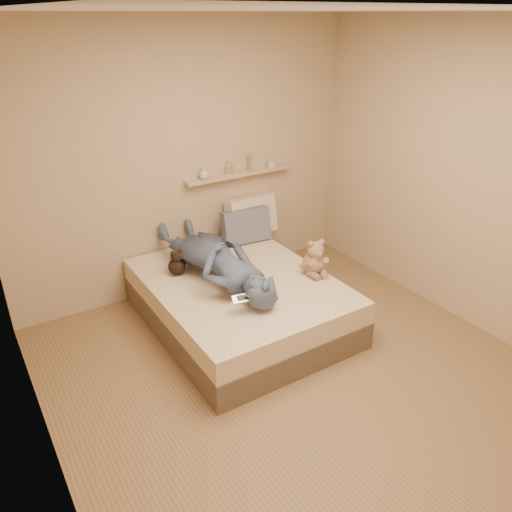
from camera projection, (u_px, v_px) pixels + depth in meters
room at (308, 225)px, 3.36m from camera, size 3.80×3.80×3.80m
bed at (240, 301)px, 4.54m from camera, size 1.50×1.90×0.45m
game_console at (242, 298)px, 3.87m from camera, size 0.17×0.10×0.05m
teddy_bear at (315, 260)px, 4.48m from camera, size 0.28×0.27×0.34m
dark_plush at (177, 264)px, 4.49m from camera, size 0.16×0.16×0.25m
pillow_cream at (251, 216)px, 5.29m from camera, size 0.56×0.26×0.42m
pillow_grey at (246, 226)px, 5.13m from camera, size 0.52×0.26×0.36m
person at (215, 259)px, 4.39m from camera, size 0.67×1.60×0.37m
wall_shelf at (239, 174)px, 5.11m from camera, size 1.20×0.12×0.03m
shelf_bottles at (230, 169)px, 5.03m from camera, size 0.91×0.12×0.19m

